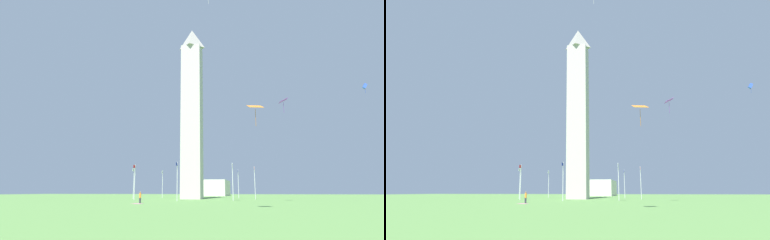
{
  "view_description": "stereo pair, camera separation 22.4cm",
  "coord_description": "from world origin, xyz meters",
  "views": [
    {
      "loc": [
        74.39,
        14.84,
        1.81
      ],
      "look_at": [
        0.0,
        0.0,
        18.93
      ],
      "focal_mm": 29.58,
      "sensor_mm": 36.0,
      "label": 1
    },
    {
      "loc": [
        74.35,
        15.06,
        1.81
      ],
      "look_at": [
        0.0,
        0.0,
        18.93
      ],
      "focal_mm": 29.58,
      "sensor_mm": 36.0,
      "label": 2
    }
  ],
  "objects": [
    {
      "name": "obelisk_monument",
      "position": [
        0.0,
        0.0,
        21.55
      ],
      "size": [
        4.74,
        4.74,
        43.1
      ],
      "color": "#B7B2A8",
      "rests_on": "ground"
    },
    {
      "name": "kite_purple_diamond",
      "position": [
        19.61,
        20.05,
        17.09
      ],
      "size": [
        1.71,
        1.57,
        2.54
      ],
      "color": "purple"
    },
    {
      "name": "kite_blue_box",
      "position": [
        20.76,
        32.91,
        18.56
      ],
      "size": [
        0.49,
        0.76,
        1.61
      ],
      "color": "blue"
    },
    {
      "name": "picnic_blanket_near_first_person",
      "position": [
        28.45,
        -2.63,
        0.01
      ],
      "size": [
        1.84,
        1.45,
        0.01
      ],
      "primitive_type": "cube",
      "rotation": [
        0.0,
        0.0,
        3.11
      ],
      "color": "pink",
      "rests_on": "ground"
    },
    {
      "name": "flagpole_e",
      "position": [
        0.06,
        14.55,
        4.06
      ],
      "size": [
        1.12,
        0.14,
        7.36
      ],
      "color": "silver",
      "rests_on": "ground"
    },
    {
      "name": "person_orange_shirt",
      "position": [
        26.29,
        -3.01,
        0.88
      ],
      "size": [
        0.32,
        0.32,
        1.76
      ],
      "rotation": [
        0.0,
        0.0,
        3.3
      ],
      "color": "#2D2D38",
      "rests_on": "ground"
    },
    {
      "name": "ground_plane",
      "position": [
        0.0,
        0.0,
        0.0
      ],
      "size": [
        260.0,
        260.0,
        0.0
      ],
      "primitive_type": "plane",
      "color": "#609347"
    },
    {
      "name": "distant_building",
      "position": [
        -56.86,
        -4.04,
        3.04
      ],
      "size": [
        24.94,
        15.11,
        6.09
      ],
      "color": "beige",
      "rests_on": "ground"
    },
    {
      "name": "flagpole_se",
      "position": [
        -10.22,
        10.29,
        4.06
      ],
      "size": [
        1.12,
        0.14,
        7.36
      ],
      "color": "silver",
      "rests_on": "ground"
    },
    {
      "name": "flagpole_w",
      "position": [
        0.06,
        -14.55,
        4.06
      ],
      "size": [
        1.12,
        0.14,
        7.36
      ],
      "color": "silver",
      "rests_on": "ground"
    },
    {
      "name": "flagpole_sw",
      "position": [
        -10.22,
        -10.29,
        4.06
      ],
      "size": [
        1.12,
        0.14,
        7.36
      ],
      "color": "silver",
      "rests_on": "ground"
    },
    {
      "name": "flagpole_ne",
      "position": [
        10.35,
        10.29,
        4.06
      ],
      "size": [
        1.12,
        0.14,
        7.36
      ],
      "color": "silver",
      "rests_on": "ground"
    },
    {
      "name": "flagpole_n",
      "position": [
        14.61,
        0.0,
        4.06
      ],
      "size": [
        1.12,
        0.14,
        7.36
      ],
      "color": "silver",
      "rests_on": "ground"
    },
    {
      "name": "flagpole_nw",
      "position": [
        10.35,
        -10.29,
        4.06
      ],
      "size": [
        1.12,
        0.14,
        7.36
      ],
      "color": "silver",
      "rests_on": "ground"
    },
    {
      "name": "kite_orange_diamond",
      "position": [
        42.22,
        15.07,
        10.3
      ],
      "size": [
        1.73,
        1.81,
        2.4
      ],
      "color": "orange"
    },
    {
      "name": "flagpole_s",
      "position": [
        -14.48,
        0.0,
        4.06
      ],
      "size": [
        1.12,
        0.14,
        7.36
      ],
      "color": "silver",
      "rests_on": "ground"
    }
  ]
}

